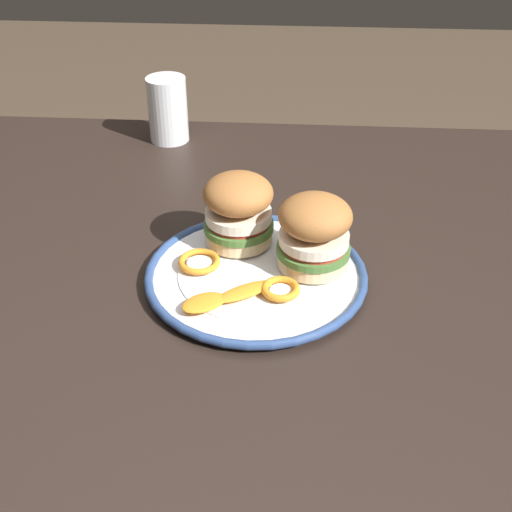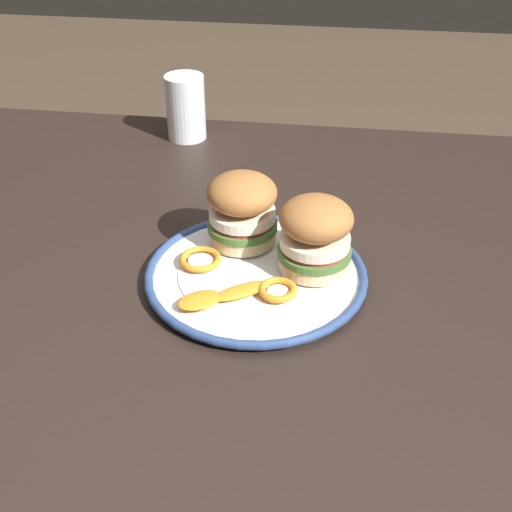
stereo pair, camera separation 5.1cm
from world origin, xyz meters
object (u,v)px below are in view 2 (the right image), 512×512
object	(u,v)px
dining_table	(281,329)
sandwich_half_left	(242,208)
drinking_glass	(186,112)
dinner_plate	(256,275)
sandwich_half_right	(315,234)

from	to	relation	value
dining_table	sandwich_half_left	size ratio (longest dim) A/B	11.48
drinking_glass	dining_table	bearing A→B (deg)	-62.09
dinner_plate	sandwich_half_right	xyz separation A→B (m)	(0.07, 0.02, 0.06)
dinner_plate	dining_table	bearing A→B (deg)	12.89
drinking_glass	dinner_plate	bearing A→B (deg)	-66.16
dining_table	dinner_plate	xyz separation A→B (m)	(-0.03, -0.01, 0.10)
sandwich_half_left	drinking_glass	world-z (taller)	same
dining_table	sandwich_half_right	size ratio (longest dim) A/B	13.34
dining_table	sandwich_half_right	distance (m)	0.16
sandwich_half_left	sandwich_half_right	xyz separation A→B (m)	(0.10, -0.05, 0.00)
dinner_plate	drinking_glass	distance (m)	0.48
dining_table	dinner_plate	size ratio (longest dim) A/B	5.00
dining_table	drinking_glass	xyz separation A→B (m)	(-0.23, 0.43, 0.14)
sandwich_half_left	sandwich_half_right	world-z (taller)	same
dining_table	drinking_glass	bearing A→B (deg)	117.91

